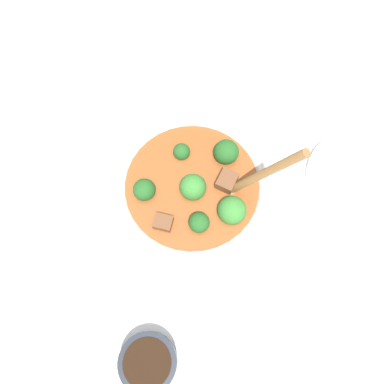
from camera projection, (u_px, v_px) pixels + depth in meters
ground_plane at (192, 206)px, 0.65m from camera, size 4.00×4.00×0.00m
stew_bowl at (193, 194)px, 0.59m from camera, size 0.23×0.25×0.24m
condiment_bowl at (148, 362)px, 0.55m from camera, size 0.09×0.09×0.03m
empty_plate at (360, 178)px, 0.66m from camera, size 0.19×0.19×0.02m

